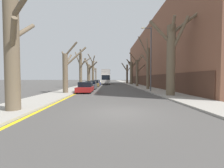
{
  "coord_description": "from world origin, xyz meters",
  "views": [
    {
      "loc": [
        -0.51,
        -8.21,
        1.89
      ],
      "look_at": [
        0.32,
        34.27,
        0.2
      ],
      "focal_mm": 24.0,
      "sensor_mm": 36.0,
      "label": 1
    }
  ],
  "objects_px": {
    "street_tree_left_1": "(66,70)",
    "parked_car_1": "(91,85)",
    "street_tree_right_0": "(172,56)",
    "lamp_post": "(150,56)",
    "parked_car_3": "(97,83)",
    "double_decker_bus": "(106,76)",
    "street_tree_right_4": "(127,73)",
    "street_tree_left_2": "(81,69)",
    "street_tree_right_2": "(137,71)",
    "street_tree_left_0": "(14,51)",
    "parked_car_2": "(95,84)",
    "street_tree_left_3": "(89,73)",
    "street_tree_right_3": "(131,71)",
    "street_tree_left_4": "(93,71)",
    "parked_car_0": "(85,88)",
    "street_tree_right_1": "(148,66)",
    "street_tree_left_5": "(96,74)"
  },
  "relations": [
    {
      "from": "street_tree_left_1",
      "to": "parked_car_2",
      "type": "relative_size",
      "value": 1.53
    },
    {
      "from": "street_tree_left_3",
      "to": "street_tree_right_3",
      "type": "height_order",
      "value": "street_tree_right_3"
    },
    {
      "from": "street_tree_left_0",
      "to": "street_tree_left_1",
      "type": "height_order",
      "value": "street_tree_left_0"
    },
    {
      "from": "street_tree_left_1",
      "to": "street_tree_left_4",
      "type": "relative_size",
      "value": 0.65
    },
    {
      "from": "street_tree_left_5",
      "to": "parked_car_3",
      "type": "xyz_separation_m",
      "value": [
        2.24,
        -21.73,
        -2.67
      ]
    },
    {
      "from": "street_tree_left_4",
      "to": "double_decker_bus",
      "type": "distance_m",
      "value": 5.22
    },
    {
      "from": "street_tree_left_1",
      "to": "parked_car_0",
      "type": "height_order",
      "value": "street_tree_left_1"
    },
    {
      "from": "street_tree_left_2",
      "to": "parked_car_3",
      "type": "relative_size",
      "value": 1.77
    },
    {
      "from": "street_tree_right_2",
      "to": "lamp_post",
      "type": "bearing_deg",
      "value": -93.36
    },
    {
      "from": "street_tree_right_3",
      "to": "parked_car_0",
      "type": "xyz_separation_m",
      "value": [
        -9.55,
        -23.32,
        -3.18
      ]
    },
    {
      "from": "street_tree_left_2",
      "to": "street_tree_right_3",
      "type": "bearing_deg",
      "value": 50.15
    },
    {
      "from": "parked_car_1",
      "to": "street_tree_right_4",
      "type": "bearing_deg",
      "value": 70.62
    },
    {
      "from": "street_tree_left_3",
      "to": "street_tree_right_3",
      "type": "relative_size",
      "value": 0.87
    },
    {
      "from": "street_tree_left_5",
      "to": "street_tree_right_2",
      "type": "bearing_deg",
      "value": -65.38
    },
    {
      "from": "street_tree_right_0",
      "to": "parked_car_0",
      "type": "height_order",
      "value": "street_tree_right_0"
    },
    {
      "from": "street_tree_right_0",
      "to": "parked_car_0",
      "type": "distance_m",
      "value": 11.01
    },
    {
      "from": "street_tree_right_0",
      "to": "street_tree_right_1",
      "type": "relative_size",
      "value": 0.97
    },
    {
      "from": "parked_car_1",
      "to": "parked_car_3",
      "type": "relative_size",
      "value": 1.14
    },
    {
      "from": "street_tree_right_3",
      "to": "double_decker_bus",
      "type": "distance_m",
      "value": 8.91
    },
    {
      "from": "street_tree_left_1",
      "to": "parked_car_1",
      "type": "xyz_separation_m",
      "value": [
        2.11,
        7.16,
        -2.26
      ]
    },
    {
      "from": "street_tree_left_3",
      "to": "double_decker_bus",
      "type": "relative_size",
      "value": 0.69
    },
    {
      "from": "street_tree_left_0",
      "to": "street_tree_right_4",
      "type": "distance_m",
      "value": 45.11
    },
    {
      "from": "parked_car_0",
      "to": "parked_car_1",
      "type": "relative_size",
      "value": 0.9
    },
    {
      "from": "street_tree_left_0",
      "to": "parked_car_2",
      "type": "distance_m",
      "value": 24.23
    },
    {
      "from": "street_tree_right_1",
      "to": "street_tree_right_2",
      "type": "xyz_separation_m",
      "value": [
        0.15,
        9.47,
        -0.27
      ]
    },
    {
      "from": "street_tree_left_1",
      "to": "street_tree_right_0",
      "type": "height_order",
      "value": "street_tree_right_0"
    },
    {
      "from": "double_decker_bus",
      "to": "street_tree_left_4",
      "type": "bearing_deg",
      "value": 153.88
    },
    {
      "from": "street_tree_left_2",
      "to": "street_tree_left_4",
      "type": "distance_m",
      "value": 21.13
    },
    {
      "from": "double_decker_bus",
      "to": "parked_car_1",
      "type": "height_order",
      "value": "double_decker_bus"
    },
    {
      "from": "street_tree_left_2",
      "to": "street_tree_left_4",
      "type": "bearing_deg",
      "value": 89.91
    },
    {
      "from": "street_tree_right_0",
      "to": "lamp_post",
      "type": "xyz_separation_m",
      "value": [
        -0.81,
        5.03,
        0.7
      ]
    },
    {
      "from": "street_tree_left_2",
      "to": "parked_car_1",
      "type": "xyz_separation_m",
      "value": [
        2.29,
        -3.17,
        -3.01
      ]
    },
    {
      "from": "street_tree_left_2",
      "to": "parked_car_3",
      "type": "height_order",
      "value": "street_tree_left_2"
    },
    {
      "from": "double_decker_bus",
      "to": "lamp_post",
      "type": "bearing_deg",
      "value": -76.47
    },
    {
      "from": "double_decker_bus",
      "to": "street_tree_right_4",
      "type": "bearing_deg",
      "value": 31.07
    },
    {
      "from": "street_tree_left_4",
      "to": "street_tree_right_2",
      "type": "bearing_deg",
      "value": -54.05
    },
    {
      "from": "street_tree_right_4",
      "to": "parked_car_3",
      "type": "bearing_deg",
      "value": -122.75
    },
    {
      "from": "street_tree_left_5",
      "to": "parked_car_1",
      "type": "height_order",
      "value": "street_tree_left_5"
    },
    {
      "from": "parked_car_1",
      "to": "lamp_post",
      "type": "distance_m",
      "value": 10.98
    },
    {
      "from": "street_tree_right_2",
      "to": "parked_car_2",
      "type": "distance_m",
      "value": 10.01
    },
    {
      "from": "street_tree_left_3",
      "to": "parked_car_2",
      "type": "relative_size",
      "value": 1.75
    },
    {
      "from": "street_tree_left_1",
      "to": "street_tree_right_2",
      "type": "height_order",
      "value": "street_tree_right_2"
    },
    {
      "from": "street_tree_right_3",
      "to": "street_tree_left_3",
      "type": "bearing_deg",
      "value": -159.86
    },
    {
      "from": "street_tree_left_1",
      "to": "lamp_post",
      "type": "relative_size",
      "value": 0.71
    },
    {
      "from": "street_tree_left_1",
      "to": "parked_car_3",
      "type": "distance_m",
      "value": 19.39
    },
    {
      "from": "street_tree_left_1",
      "to": "double_decker_bus",
      "type": "height_order",
      "value": "street_tree_left_1"
    },
    {
      "from": "parked_car_3",
      "to": "parked_car_1",
      "type": "bearing_deg",
      "value": -90.0
    },
    {
      "from": "street_tree_right_4",
      "to": "parked_car_1",
      "type": "distance_m",
      "value": 28.2
    },
    {
      "from": "street_tree_right_0",
      "to": "street_tree_right_2",
      "type": "bearing_deg",
      "value": 90.11
    },
    {
      "from": "street_tree_left_4",
      "to": "street_tree_left_5",
      "type": "bearing_deg",
      "value": 89.91
    }
  ]
}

